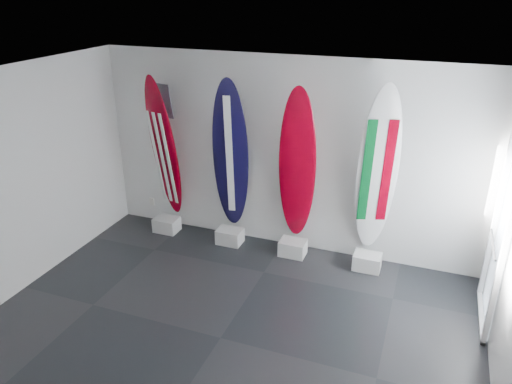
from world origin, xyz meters
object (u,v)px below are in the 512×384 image
at_px(surfboard_navy, 231,156).
at_px(surfboard_swiss, 297,166).
at_px(surfboard_usa, 164,148).
at_px(surfboard_italy, 377,172).

bearing_deg(surfboard_navy, surfboard_swiss, -10.74).
xyz_separation_m(surfboard_usa, surfboard_swiss, (2.24, 0.00, -0.00)).
relative_size(surfboard_navy, surfboard_swiss, 1.02).
bearing_deg(surfboard_usa, surfboard_swiss, 15.41).
height_order(surfboard_navy, surfboard_swiss, surfboard_navy).
xyz_separation_m(surfboard_usa, surfboard_navy, (1.17, 0.00, 0.02)).
relative_size(surfboard_usa, surfboard_italy, 0.96).
height_order(surfboard_navy, surfboard_italy, surfboard_italy).
height_order(surfboard_swiss, surfboard_italy, surfboard_italy).
bearing_deg(surfboard_usa, surfboard_italy, 15.41).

